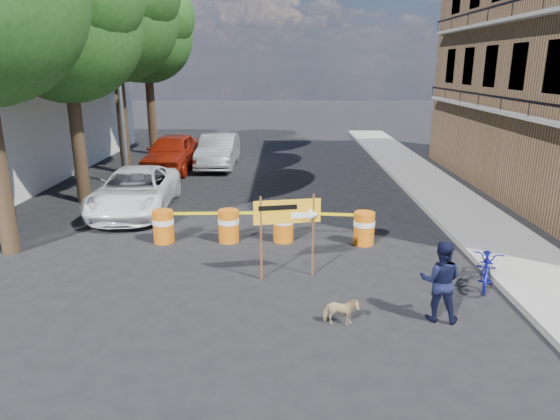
{
  "coord_description": "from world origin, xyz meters",
  "views": [
    {
      "loc": [
        0.29,
        -10.15,
        4.7
      ],
      "look_at": [
        0.22,
        1.52,
        1.3
      ],
      "focal_mm": 32.0,
      "sensor_mm": 36.0,
      "label": 1
    }
  ],
  "objects_px": {
    "pedestrian": "(440,281)",
    "sedan_silver": "(218,151)",
    "sedan_red": "(172,153)",
    "dog": "(341,312)",
    "barrel_mid_right": "(283,225)",
    "barrel_far_left": "(163,226)",
    "detour_sign": "(296,217)",
    "barrel_far_right": "(364,228)",
    "barrel_mid_left": "(229,225)",
    "bicycle": "(489,248)",
    "suv_white": "(135,191)"
  },
  "relations": [
    {
      "from": "detour_sign",
      "to": "dog",
      "type": "bearing_deg",
      "value": -81.64
    },
    {
      "from": "detour_sign",
      "to": "dog",
      "type": "xyz_separation_m",
      "value": [
        0.78,
        -2.23,
        -1.16
      ]
    },
    {
      "from": "pedestrian",
      "to": "sedan_silver",
      "type": "bearing_deg",
      "value": -52.32
    },
    {
      "from": "barrel_mid_right",
      "to": "sedan_red",
      "type": "bearing_deg",
      "value": 118.02
    },
    {
      "from": "barrel_far_left",
      "to": "barrel_mid_right",
      "type": "relative_size",
      "value": 1.0
    },
    {
      "from": "barrel_far_right",
      "to": "pedestrian",
      "type": "distance_m",
      "value": 4.26
    },
    {
      "from": "pedestrian",
      "to": "dog",
      "type": "height_order",
      "value": "pedestrian"
    },
    {
      "from": "pedestrian",
      "to": "sedan_silver",
      "type": "xyz_separation_m",
      "value": [
        -6.05,
        14.93,
        -0.03
      ]
    },
    {
      "from": "barrel_mid_right",
      "to": "suv_white",
      "type": "relative_size",
      "value": 0.18
    },
    {
      "from": "barrel_far_left",
      "to": "sedan_red",
      "type": "bearing_deg",
      "value": 100.61
    },
    {
      "from": "bicycle",
      "to": "sedan_red",
      "type": "height_order",
      "value": "bicycle"
    },
    {
      "from": "suv_white",
      "to": "barrel_far_left",
      "type": "bearing_deg",
      "value": -64.66
    },
    {
      "from": "barrel_far_left",
      "to": "sedan_silver",
      "type": "bearing_deg",
      "value": 89.01
    },
    {
      "from": "sedan_red",
      "to": "sedan_silver",
      "type": "distance_m",
      "value": 2.22
    },
    {
      "from": "sedan_red",
      "to": "barrel_mid_left",
      "type": "bearing_deg",
      "value": -66.94
    },
    {
      "from": "barrel_mid_right",
      "to": "dog",
      "type": "relative_size",
      "value": 1.37
    },
    {
      "from": "barrel_far_left",
      "to": "dog",
      "type": "relative_size",
      "value": 1.37
    },
    {
      "from": "barrel_mid_right",
      "to": "pedestrian",
      "type": "bearing_deg",
      "value": -56.13
    },
    {
      "from": "sedan_silver",
      "to": "barrel_far_left",
      "type": "bearing_deg",
      "value": -90.21
    },
    {
      "from": "barrel_far_left",
      "to": "sedan_red",
      "type": "height_order",
      "value": "sedan_red"
    },
    {
      "from": "barrel_far_right",
      "to": "sedan_red",
      "type": "bearing_deg",
      "value": 126.6
    },
    {
      "from": "barrel_mid_left",
      "to": "sedan_red",
      "type": "bearing_deg",
      "value": 110.49
    },
    {
      "from": "barrel_mid_left",
      "to": "pedestrian",
      "type": "xyz_separation_m",
      "value": [
        4.46,
        -4.36,
        0.32
      ]
    },
    {
      "from": "pedestrian",
      "to": "sedan_silver",
      "type": "relative_size",
      "value": 0.34
    },
    {
      "from": "detour_sign",
      "to": "bicycle",
      "type": "height_order",
      "value": "detour_sign"
    },
    {
      "from": "barrel_far_right",
      "to": "bicycle",
      "type": "height_order",
      "value": "bicycle"
    },
    {
      "from": "barrel_mid_left",
      "to": "detour_sign",
      "type": "height_order",
      "value": "detour_sign"
    },
    {
      "from": "detour_sign",
      "to": "bicycle",
      "type": "bearing_deg",
      "value": -16.3
    },
    {
      "from": "barrel_mid_left",
      "to": "dog",
      "type": "distance_m",
      "value": 5.28
    },
    {
      "from": "suv_white",
      "to": "barrel_mid_right",
      "type": "bearing_deg",
      "value": -33.58
    },
    {
      "from": "barrel_far_left",
      "to": "barrel_mid_left",
      "type": "xyz_separation_m",
      "value": [
        1.78,
        0.07,
        0.0
      ]
    },
    {
      "from": "barrel_far_left",
      "to": "barrel_far_right",
      "type": "height_order",
      "value": "same"
    },
    {
      "from": "barrel_mid_right",
      "to": "sedan_silver",
      "type": "bearing_deg",
      "value": 106.4
    },
    {
      "from": "barrel_far_left",
      "to": "dog",
      "type": "xyz_separation_m",
      "value": [
        4.35,
        -4.54,
        -0.19
      ]
    },
    {
      "from": "barrel_mid_right",
      "to": "sedan_red",
      "type": "height_order",
      "value": "sedan_red"
    },
    {
      "from": "detour_sign",
      "to": "dog",
      "type": "distance_m",
      "value": 2.63
    },
    {
      "from": "dog",
      "to": "suv_white",
      "type": "height_order",
      "value": "suv_white"
    },
    {
      "from": "sedan_silver",
      "to": "barrel_mid_right",
      "type": "bearing_deg",
      "value": -72.82
    },
    {
      "from": "sedan_red",
      "to": "pedestrian",
      "type": "bearing_deg",
      "value": -57.5
    },
    {
      "from": "suv_white",
      "to": "sedan_red",
      "type": "relative_size",
      "value": 1.03
    },
    {
      "from": "barrel_far_right",
      "to": "barrel_mid_left",
      "type": "bearing_deg",
      "value": 177.18
    },
    {
      "from": "bicycle",
      "to": "sedan_silver",
      "type": "bearing_deg",
      "value": 142.45
    },
    {
      "from": "barrel_mid_left",
      "to": "bicycle",
      "type": "xyz_separation_m",
      "value": [
        6.0,
        -2.77,
        0.4
      ]
    },
    {
      "from": "barrel_mid_left",
      "to": "dog",
      "type": "xyz_separation_m",
      "value": [
        2.57,
        -4.6,
        -0.19
      ]
    },
    {
      "from": "sedan_red",
      "to": "suv_white",
      "type": "bearing_deg",
      "value": -85.74
    },
    {
      "from": "barrel_far_right",
      "to": "pedestrian",
      "type": "xyz_separation_m",
      "value": [
        0.77,
        -4.18,
        0.32
      ]
    },
    {
      "from": "barrel_far_left",
      "to": "barrel_far_right",
      "type": "bearing_deg",
      "value": -1.22
    },
    {
      "from": "dog",
      "to": "suv_white",
      "type": "distance_m",
      "value": 9.65
    },
    {
      "from": "pedestrian",
      "to": "bicycle",
      "type": "relative_size",
      "value": 0.92
    },
    {
      "from": "barrel_far_right",
      "to": "sedan_red",
      "type": "distance_m",
      "value": 12.22
    }
  ]
}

